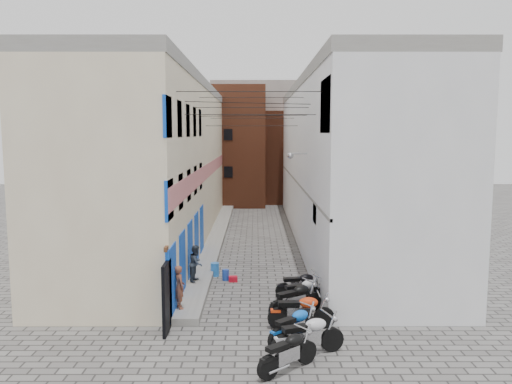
{
  "coord_description": "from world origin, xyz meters",
  "views": [
    {
      "loc": [
        0.2,
        -15.19,
        6.08
      ],
      "look_at": [
        0.22,
        11.07,
        3.0
      ],
      "focal_mm": 35.0,
      "sensor_mm": 36.0,
      "label": 1
    }
  ],
  "objects_px": {
    "water_jug_far": "(215,269)",
    "red_crate": "(233,279)",
    "motorcycle_a": "(288,350)",
    "motorcycle_e": "(296,298)",
    "person_b": "(196,263)",
    "motorcycle_b": "(308,333)",
    "motorcycle_f": "(304,291)",
    "motorcycle_d": "(301,309)",
    "water_jug_near": "(226,275)",
    "motorcycle_c": "(295,324)",
    "person_a": "(179,287)",
    "motorcycle_g": "(301,284)"
  },
  "relations": [
    {
      "from": "motorcycle_f",
      "to": "motorcycle_c",
      "type": "bearing_deg",
      "value": -30.5
    },
    {
      "from": "water_jug_near",
      "to": "water_jug_far",
      "type": "xyz_separation_m",
      "value": [
        -0.5,
        0.61,
        0.06
      ]
    },
    {
      "from": "motorcycle_g",
      "to": "water_jug_far",
      "type": "xyz_separation_m",
      "value": [
        -3.43,
        2.89,
        -0.27
      ]
    },
    {
      "from": "motorcycle_a",
      "to": "motorcycle_c",
      "type": "bearing_deg",
      "value": 130.38
    },
    {
      "from": "motorcycle_c",
      "to": "motorcycle_f",
      "type": "xyz_separation_m",
      "value": [
        0.56,
        3.12,
        0.0
      ]
    },
    {
      "from": "motorcycle_b",
      "to": "water_jug_near",
      "type": "height_order",
      "value": "motorcycle_b"
    },
    {
      "from": "motorcycle_e",
      "to": "red_crate",
      "type": "xyz_separation_m",
      "value": [
        -2.27,
        3.88,
        -0.51
      ]
    },
    {
      "from": "motorcycle_b",
      "to": "motorcycle_c",
      "type": "height_order",
      "value": "motorcycle_b"
    },
    {
      "from": "motorcycle_c",
      "to": "red_crate",
      "type": "relative_size",
      "value": 5.71
    },
    {
      "from": "motorcycle_b",
      "to": "red_crate",
      "type": "distance_m",
      "value": 7.31
    },
    {
      "from": "motorcycle_e",
      "to": "person_a",
      "type": "height_order",
      "value": "person_a"
    },
    {
      "from": "water_jug_far",
      "to": "motorcycle_e",
      "type": "bearing_deg",
      "value": -56.62
    },
    {
      "from": "motorcycle_a",
      "to": "red_crate",
      "type": "height_order",
      "value": "motorcycle_a"
    },
    {
      "from": "motorcycle_g",
      "to": "motorcycle_c",
      "type": "bearing_deg",
      "value": -16.72
    },
    {
      "from": "motorcycle_a",
      "to": "motorcycle_d",
      "type": "distance_m",
      "value": 2.92
    },
    {
      "from": "motorcycle_e",
      "to": "motorcycle_g",
      "type": "xyz_separation_m",
      "value": [
        0.34,
        1.8,
        -0.07
      ]
    },
    {
      "from": "person_b",
      "to": "motorcycle_b",
      "type": "bearing_deg",
      "value": -137.45
    },
    {
      "from": "motorcycle_a",
      "to": "water_jug_near",
      "type": "relative_size",
      "value": 4.41
    },
    {
      "from": "motorcycle_c",
      "to": "person_a",
      "type": "relative_size",
      "value": 1.38
    },
    {
      "from": "motorcycle_e",
      "to": "water_jug_far",
      "type": "xyz_separation_m",
      "value": [
        -3.09,
        4.69,
        -0.33
      ]
    },
    {
      "from": "water_jug_far",
      "to": "red_crate",
      "type": "xyz_separation_m",
      "value": [
        0.82,
        -0.81,
        -0.18
      ]
    },
    {
      "from": "motorcycle_f",
      "to": "motorcycle_d",
      "type": "bearing_deg",
      "value": -28.05
    },
    {
      "from": "motorcycle_c",
      "to": "person_b",
      "type": "bearing_deg",
      "value": 172.22
    },
    {
      "from": "motorcycle_a",
      "to": "motorcycle_g",
      "type": "height_order",
      "value": "motorcycle_a"
    },
    {
      "from": "motorcycle_c",
      "to": "red_crate",
      "type": "distance_m",
      "value": 6.48
    },
    {
      "from": "motorcycle_e",
      "to": "person_a",
      "type": "relative_size",
      "value": 1.47
    },
    {
      "from": "motorcycle_e",
      "to": "motorcycle_g",
      "type": "relative_size",
      "value": 1.12
    },
    {
      "from": "motorcycle_g",
      "to": "motorcycle_f",
      "type": "bearing_deg",
      "value": -7.86
    },
    {
      "from": "motorcycle_c",
      "to": "motorcycle_d",
      "type": "distance_m",
      "value": 1.19
    },
    {
      "from": "motorcycle_a",
      "to": "person_b",
      "type": "distance_m",
      "value": 7.81
    },
    {
      "from": "motorcycle_e",
      "to": "motorcycle_f",
      "type": "height_order",
      "value": "motorcycle_e"
    },
    {
      "from": "motorcycle_d",
      "to": "motorcycle_b",
      "type": "bearing_deg",
      "value": -0.9
    },
    {
      "from": "motorcycle_b",
      "to": "motorcycle_f",
      "type": "relative_size",
      "value": 1.08
    },
    {
      "from": "motorcycle_e",
      "to": "water_jug_near",
      "type": "distance_m",
      "value": 4.85
    },
    {
      "from": "motorcycle_d",
      "to": "water_jug_near",
      "type": "xyz_separation_m",
      "value": [
        -2.68,
        5.18,
        -0.39
      ]
    },
    {
      "from": "person_b",
      "to": "water_jug_near",
      "type": "bearing_deg",
      "value": -39.18
    },
    {
      "from": "motorcycle_a",
      "to": "motorcycle_f",
      "type": "bearing_deg",
      "value": 130.27
    },
    {
      "from": "motorcycle_g",
      "to": "water_jug_far",
      "type": "relative_size",
      "value": 3.35
    },
    {
      "from": "motorcycle_b",
      "to": "person_a",
      "type": "distance_m",
      "value": 5.04
    },
    {
      "from": "motorcycle_d",
      "to": "person_a",
      "type": "height_order",
      "value": "person_a"
    },
    {
      "from": "motorcycle_b",
      "to": "motorcycle_c",
      "type": "bearing_deg",
      "value": -177.86
    },
    {
      "from": "motorcycle_b",
      "to": "motorcycle_e",
      "type": "distance_m",
      "value": 3.02
    },
    {
      "from": "water_jug_far",
      "to": "red_crate",
      "type": "relative_size",
      "value": 1.62
    },
    {
      "from": "water_jug_far",
      "to": "red_crate",
      "type": "height_order",
      "value": "water_jug_far"
    },
    {
      "from": "motorcycle_d",
      "to": "motorcycle_e",
      "type": "distance_m",
      "value": 1.1
    },
    {
      "from": "motorcycle_a",
      "to": "red_crate",
      "type": "bearing_deg",
      "value": 153.12
    },
    {
      "from": "motorcycle_c",
      "to": "person_b",
      "type": "height_order",
      "value": "person_b"
    },
    {
      "from": "motorcycle_f",
      "to": "water_jug_near",
      "type": "xyz_separation_m",
      "value": [
        -2.95,
        3.21,
        -0.36
      ]
    },
    {
      "from": "red_crate",
      "to": "motorcycle_a",
      "type": "bearing_deg",
      "value": -77.33
    },
    {
      "from": "motorcycle_a",
      "to": "motorcycle_f",
      "type": "height_order",
      "value": "motorcycle_f"
    }
  ]
}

